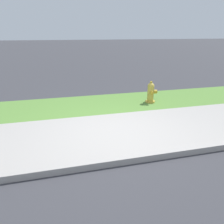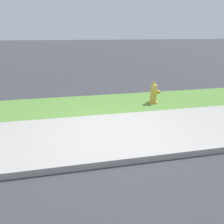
# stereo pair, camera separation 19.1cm
# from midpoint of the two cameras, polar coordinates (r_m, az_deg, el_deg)

# --- Properties ---
(ground_plane) EXTENTS (120.00, 120.00, 0.00)m
(ground_plane) POSITION_cam_midpoint_polar(r_m,az_deg,el_deg) (4.86, 1.57, -5.37)
(ground_plane) COLOR #38383D
(sidewalk_pavement) EXTENTS (18.00, 2.23, 0.01)m
(sidewalk_pavement) POSITION_cam_midpoint_polar(r_m,az_deg,el_deg) (4.85, 1.57, -5.32)
(sidewalk_pavement) COLOR #9E9993
(sidewalk_pavement) RESTS_ON ground
(grass_verge) EXTENTS (18.00, 1.96, 0.01)m
(grass_verge) POSITION_cam_midpoint_polar(r_m,az_deg,el_deg) (6.77, -2.61, 2.18)
(grass_verge) COLOR #568438
(grass_verge) RESTS_ON ground
(street_curb) EXTENTS (18.00, 0.16, 0.12)m
(street_curb) POSITION_cam_midpoint_polar(r_m,az_deg,el_deg) (3.82, 5.91, -12.13)
(street_curb) COLOR #9E9993
(street_curb) RESTS_ON ground
(fire_hydrant_at_driveway) EXTENTS (0.36, 0.39, 0.67)m
(fire_hydrant_at_driveway) POSITION_cam_midpoint_polar(r_m,az_deg,el_deg) (6.91, 11.62, 4.88)
(fire_hydrant_at_driveway) COLOR gold
(fire_hydrant_at_driveway) RESTS_ON ground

